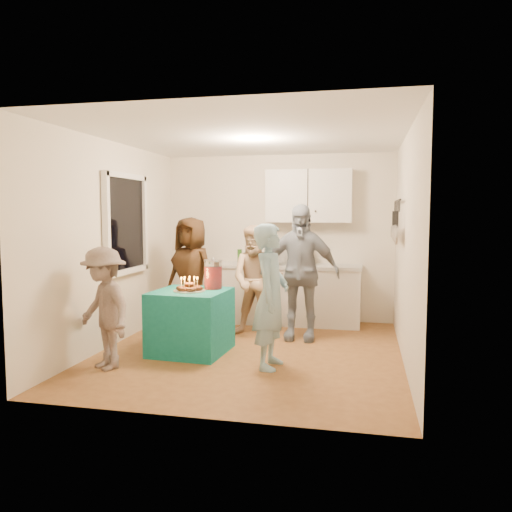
% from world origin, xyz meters
% --- Properties ---
extents(floor, '(4.00, 4.00, 0.00)m').
position_xyz_m(floor, '(0.00, 0.00, 0.00)').
color(floor, brown).
rests_on(floor, ground).
extents(ceiling, '(4.00, 4.00, 0.00)m').
position_xyz_m(ceiling, '(0.00, 0.00, 2.60)').
color(ceiling, white).
rests_on(ceiling, floor).
extents(back_wall, '(3.60, 3.60, 0.00)m').
position_xyz_m(back_wall, '(0.00, 2.00, 1.30)').
color(back_wall, silver).
rests_on(back_wall, floor).
extents(left_wall, '(4.00, 4.00, 0.00)m').
position_xyz_m(left_wall, '(-1.80, 0.00, 1.30)').
color(left_wall, silver).
rests_on(left_wall, floor).
extents(right_wall, '(4.00, 4.00, 0.00)m').
position_xyz_m(right_wall, '(1.80, 0.00, 1.30)').
color(right_wall, silver).
rests_on(right_wall, floor).
extents(window_night, '(0.04, 1.00, 1.20)m').
position_xyz_m(window_night, '(-1.77, 0.30, 1.55)').
color(window_night, black).
rests_on(window_night, left_wall).
extents(counter, '(2.20, 0.58, 0.86)m').
position_xyz_m(counter, '(0.20, 1.70, 0.43)').
color(counter, white).
rests_on(counter, floor).
extents(countertop, '(2.24, 0.62, 0.05)m').
position_xyz_m(countertop, '(0.20, 1.70, 0.89)').
color(countertop, beige).
rests_on(countertop, counter).
extents(upper_cabinet, '(1.30, 0.30, 0.80)m').
position_xyz_m(upper_cabinet, '(0.50, 1.85, 1.95)').
color(upper_cabinet, white).
rests_on(upper_cabinet, back_wall).
extents(pot_rack, '(0.12, 1.00, 0.60)m').
position_xyz_m(pot_rack, '(1.72, 0.70, 1.60)').
color(pot_rack, black).
rests_on(pot_rack, right_wall).
extents(microwave, '(0.54, 0.38, 0.29)m').
position_xyz_m(microwave, '(0.30, 1.70, 1.05)').
color(microwave, white).
rests_on(microwave, countertop).
extents(party_table, '(0.91, 0.91, 0.76)m').
position_xyz_m(party_table, '(-0.70, -0.15, 0.38)').
color(party_table, '#11766E').
rests_on(party_table, floor).
extents(donut_cake, '(0.38, 0.38, 0.18)m').
position_xyz_m(donut_cake, '(-0.70, -0.20, 0.85)').
color(donut_cake, '#381C0C').
rests_on(donut_cake, party_table).
extents(punch_jar, '(0.22, 0.22, 0.34)m').
position_xyz_m(punch_jar, '(-0.47, 0.04, 0.93)').
color(punch_jar, red).
rests_on(punch_jar, party_table).
extents(man_birthday, '(0.41, 0.60, 1.58)m').
position_xyz_m(man_birthday, '(0.35, -0.52, 0.79)').
color(man_birthday, '#8DB9CE').
rests_on(man_birthday, floor).
extents(woman_back_left, '(0.92, 0.75, 1.63)m').
position_xyz_m(woman_back_left, '(-1.08, 0.94, 0.82)').
color(woman_back_left, '#513117').
rests_on(woman_back_left, floor).
extents(woman_back_center, '(0.75, 0.59, 1.53)m').
position_xyz_m(woman_back_center, '(-0.09, 0.82, 0.76)').
color(woman_back_center, tan).
rests_on(woman_back_center, floor).
extents(woman_back_right, '(1.08, 0.48, 1.81)m').
position_xyz_m(woman_back_right, '(0.50, 0.77, 0.91)').
color(woman_back_right, '#0F1D34').
rests_on(woman_back_right, floor).
extents(child_near_left, '(0.99, 0.89, 1.33)m').
position_xyz_m(child_near_left, '(-1.40, -0.96, 0.67)').
color(child_near_left, '#645550').
rests_on(child_near_left, floor).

